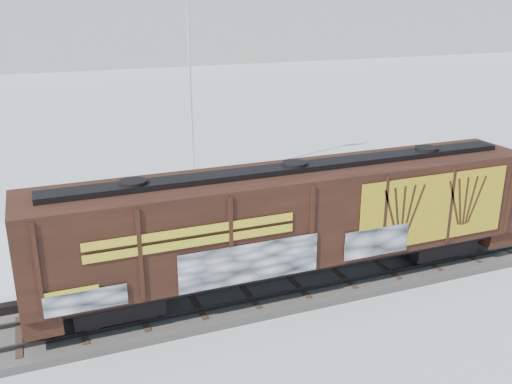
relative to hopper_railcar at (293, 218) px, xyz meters
name	(u,v)px	position (x,y,z in m)	size (l,w,h in m)	color
ground	(294,289)	(0.11, 0.01, -3.01)	(500.00, 500.00, 0.00)	white
rail_track	(294,286)	(0.11, 0.01, -2.87)	(50.00, 3.40, 0.43)	#59544C
parking_strip	(230,222)	(0.11, 7.51, -3.00)	(40.00, 8.00, 0.03)	white
hopper_railcar	(293,218)	(0.00, 0.00, 0.00)	(19.38, 3.06, 4.64)	black
flagpole	(193,103)	(0.39, 14.78, 1.84)	(2.30, 0.90, 12.87)	silver
car_silver	(74,229)	(-7.45, 7.64, -2.26)	(1.71, 4.26, 1.45)	#A8ABB0
car_white	(156,225)	(-3.86, 6.56, -2.18)	(1.69, 4.86, 1.60)	silver
car_dark	(251,201)	(1.56, 8.36, -2.32)	(1.87, 4.59, 1.33)	black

